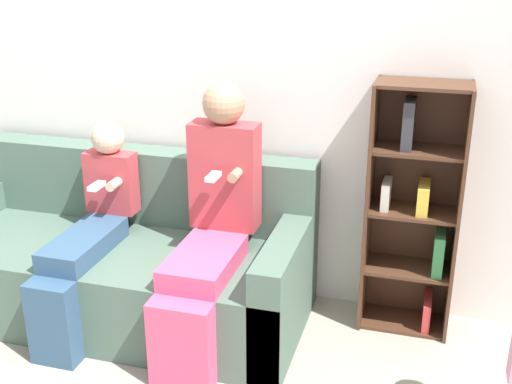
% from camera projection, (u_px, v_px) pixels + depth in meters
% --- Properties ---
extents(ground_plane, '(14.00, 14.00, 0.00)m').
position_uv_depth(ground_plane, '(138.00, 376.00, 3.16)').
color(ground_plane, '#9E9384').
extents(back_wall, '(10.00, 0.06, 2.55)m').
position_uv_depth(back_wall, '(204.00, 79.00, 3.63)').
color(back_wall, silver).
rests_on(back_wall, ground_plane).
extents(couch, '(2.11, 0.91, 0.88)m').
position_uv_depth(couch, '(121.00, 262.00, 3.64)').
color(couch, '#4C6656').
rests_on(couch, ground_plane).
extents(adult_seated, '(0.36, 0.84, 1.34)m').
position_uv_depth(adult_seated, '(212.00, 218.00, 3.26)').
color(adult_seated, '#DB4C75').
rests_on(adult_seated, ground_plane).
extents(child_seated, '(0.28, 0.84, 1.08)m').
position_uv_depth(child_seated, '(87.00, 232.00, 3.43)').
color(child_seated, '#335170').
rests_on(child_seated, ground_plane).
extents(bookshelf, '(0.48, 0.30, 1.36)m').
position_uv_depth(bookshelf, '(415.00, 209.00, 3.39)').
color(bookshelf, '#4C2D1E').
rests_on(bookshelf, ground_plane).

